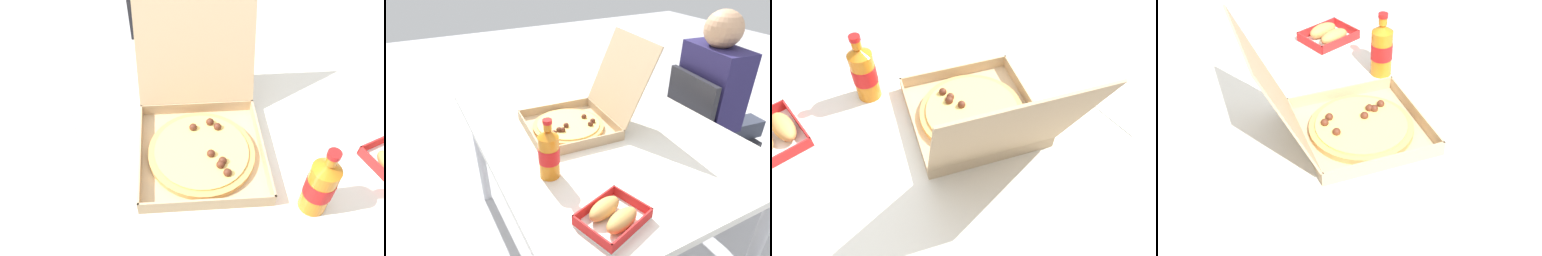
% 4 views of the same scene
% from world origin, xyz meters
% --- Properties ---
extents(ground_plane, '(10.00, 10.00, 0.00)m').
position_xyz_m(ground_plane, '(0.00, 0.00, 0.00)').
color(ground_plane, '#B2B2B7').
extents(dining_table, '(1.35, 0.99, 0.71)m').
position_xyz_m(dining_table, '(0.00, 0.00, 0.65)').
color(dining_table, silver).
rests_on(dining_table, ground_plane).
extents(pizza_box_open, '(0.40, 0.53, 0.38)m').
position_xyz_m(pizza_box_open, '(-0.04, -0.07, 0.76)').
color(pizza_box_open, tan).
rests_on(pizza_box_open, dining_table).
extents(bread_side_box, '(0.20, 0.23, 0.06)m').
position_xyz_m(bread_side_box, '(0.51, -0.25, 0.74)').
color(bread_side_box, white).
rests_on(bread_side_box, dining_table).
extents(cola_bottle, '(0.07, 0.07, 0.22)m').
position_xyz_m(cola_bottle, '(0.22, -0.32, 0.81)').
color(cola_bottle, orange).
rests_on(cola_bottle, dining_table).
extents(paper_menu, '(0.24, 0.19, 0.00)m').
position_xyz_m(paper_menu, '(-0.52, 0.04, 0.71)').
color(paper_menu, white).
rests_on(paper_menu, dining_table).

